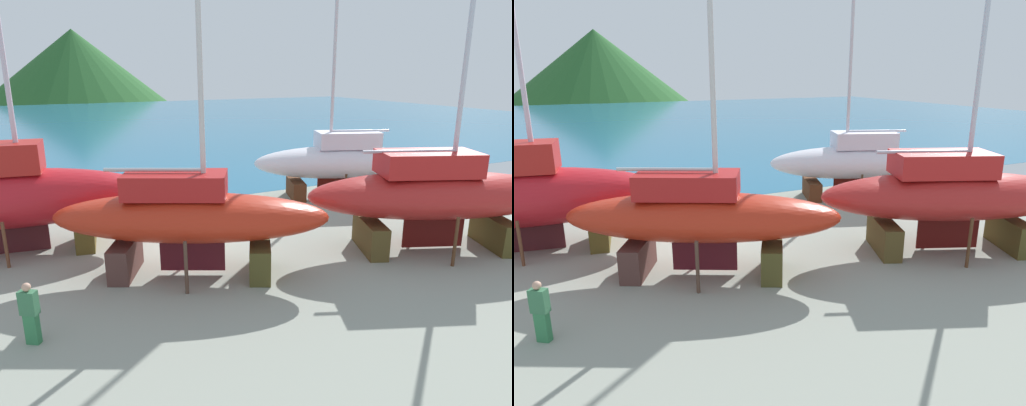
{
  "view_description": "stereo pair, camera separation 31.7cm",
  "coord_description": "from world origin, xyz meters",
  "views": [
    {
      "loc": [
        -4.97,
        -16.68,
        6.77
      ],
      "look_at": [
        3.14,
        -0.3,
        1.5
      ],
      "focal_mm": 32.22,
      "sensor_mm": 36.0,
      "label": 1
    },
    {
      "loc": [
        -4.68,
        -16.82,
        6.77
      ],
      "look_at": [
        3.14,
        -0.3,
        1.5
      ],
      "focal_mm": 32.22,
      "sensor_mm": 36.0,
      "label": 2
    }
  ],
  "objects": [
    {
      "name": "ground_plane",
      "position": [
        0.0,
        -4.26,
        0.0
      ],
      "size": [
        41.69,
        41.69,
        0.0
      ],
      "primitive_type": "plane",
      "color": "gray"
    },
    {
      "name": "sea_water",
      "position": [
        0.0,
        48.12,
        0.0
      ],
      "size": [
        141.64,
        83.92,
        0.01
      ],
      "primitive_type": "cube",
      "color": "#25668D",
      "rests_on": "ground"
    },
    {
      "name": "headland_hill",
      "position": [
        7.43,
        110.74,
        0.0
      ],
      "size": [
        84.62,
        84.62,
        33.38
      ],
      "primitive_type": "cone",
      "color": "#255826",
      "rests_on": "ground"
    },
    {
      "name": "sailboat_far_slipway",
      "position": [
        -0.47,
        -2.6,
        2.09
      ],
      "size": [
        9.46,
        6.48,
        13.76
      ],
      "rotation": [
        0.0,
        0.0,
        -0.46
      ],
      "color": "#453F1C",
      "rests_on": "ground"
    },
    {
      "name": "sailboat_mid_port",
      "position": [
        -5.99,
        2.33,
        2.26
      ],
      "size": [
        10.63,
        4.34,
        16.51
      ],
      "rotation": [
        0.0,
        0.0,
        -0.15
      ],
      "color": "brown",
      "rests_on": "ground"
    },
    {
      "name": "sailboat_large_starboard",
      "position": [
        10.17,
        3.62,
        2.01
      ],
      "size": [
        9.73,
        5.79,
        14.32
      ],
      "rotation": [
        0.0,
        0.0,
        2.8
      ],
      "color": "#552F19",
      "rests_on": "ground"
    },
    {
      "name": "sailboat_small_center",
      "position": [
        8.77,
        -4.51,
        2.24
      ],
      "size": [
        10.52,
        6.7,
        14.35
      ],
      "rotation": [
        0.0,
        0.0,
        -0.38
      ],
      "color": "#4A401B",
      "rests_on": "ground"
    },
    {
      "name": "worker",
      "position": [
        -5.49,
        -4.81,
        0.88
      ],
      "size": [
        0.5,
        0.45,
        1.7
      ],
      "rotation": [
        0.0,
        0.0,
        4.11
      ],
      "color": "#307648",
      "rests_on": "ground"
    }
  ]
}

